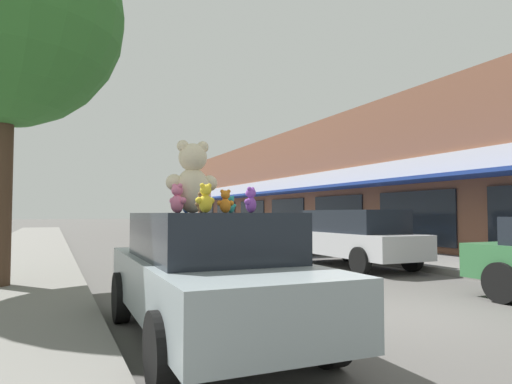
# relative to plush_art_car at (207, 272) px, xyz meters

# --- Properties ---
(ground_plane) EXTENTS (260.00, 260.00, 0.00)m
(ground_plane) POSITION_rel_plush_art_car_xyz_m (3.11, 0.22, -0.84)
(ground_plane) COLOR #514F4C
(storefront_row) EXTENTS (12.89, 40.57, 6.34)m
(storefront_row) POSITION_rel_plush_art_car_xyz_m (16.25, 15.29, 2.33)
(storefront_row) COLOR brown
(storefront_row) RESTS_ON ground_plane
(plush_art_car) EXTENTS (1.97, 4.57, 1.57)m
(plush_art_car) POSITION_rel_plush_art_car_xyz_m (0.00, 0.00, 0.00)
(plush_art_car) COLOR #8C999E
(plush_art_car) RESTS_ON ground_plane
(teddy_bear_giant) EXTENTS (0.70, 0.43, 0.96)m
(teddy_bear_giant) POSITION_rel_plush_art_car_xyz_m (-0.08, 0.39, 1.20)
(teddy_bear_giant) COLOR beige
(teddy_bear_giant) RESTS_ON plush_art_car
(teddy_bear_teal) EXTENTS (0.19, 0.12, 0.25)m
(teddy_bear_teal) POSITION_rel_plush_art_car_xyz_m (0.55, 0.62, 0.86)
(teddy_bear_teal) COLOR teal
(teddy_bear_teal) RESTS_ON plush_art_car
(teddy_bear_purple) EXTENTS (0.19, 0.18, 0.27)m
(teddy_bear_purple) POSITION_rel_plush_art_car_xyz_m (0.15, -1.02, 0.87)
(teddy_bear_purple) COLOR purple
(teddy_bear_purple) RESTS_ON plush_art_car
(teddy_bear_orange) EXTENTS (0.24, 0.18, 0.31)m
(teddy_bear_orange) POSITION_rel_plush_art_car_xyz_m (0.32, 0.23, 0.89)
(teddy_bear_orange) COLOR orange
(teddy_bear_orange) RESTS_ON plush_art_car
(teddy_bear_blue) EXTENTS (0.16, 0.12, 0.22)m
(teddy_bear_blue) POSITION_rel_plush_art_car_xyz_m (-0.01, 0.96, 0.84)
(teddy_bear_blue) COLOR blue
(teddy_bear_blue) RESTS_ON plush_art_car
(teddy_bear_black) EXTENTS (0.21, 0.13, 0.28)m
(teddy_bear_black) POSITION_rel_plush_art_car_xyz_m (-0.09, 1.12, 0.87)
(teddy_bear_black) COLOR black
(teddy_bear_black) RESTS_ON plush_art_car
(teddy_bear_brown) EXTENTS (0.17, 0.13, 0.23)m
(teddy_bear_brown) POSITION_rel_plush_art_car_xyz_m (-0.23, -0.48, 0.85)
(teddy_bear_brown) COLOR olive
(teddy_bear_brown) RESTS_ON plush_art_car
(teddy_bear_pink) EXTENTS (0.22, 0.28, 0.37)m
(teddy_bear_pink) POSITION_rel_plush_art_car_xyz_m (-0.33, 0.23, 0.92)
(teddy_bear_pink) COLOR pink
(teddy_bear_pink) RESTS_ON plush_art_car
(teddy_bear_yellow) EXTENTS (0.23, 0.16, 0.31)m
(teddy_bear_yellow) POSITION_rel_plush_art_car_xyz_m (-0.32, -0.92, 0.88)
(teddy_bear_yellow) COLOR yellow
(teddy_bear_yellow) RESTS_ON plush_art_car
(parked_car_far_center) EXTENTS (1.90, 4.68, 1.66)m
(parked_car_far_center) POSITION_rel_plush_art_car_xyz_m (6.27, 5.59, 0.07)
(parked_car_far_center) COLOR #B7B7BC
(parked_car_far_center) RESTS_ON ground_plane
(parked_car_far_right) EXTENTS (1.96, 4.12, 1.58)m
(parked_car_far_right) POSITION_rel_plush_art_car_xyz_m (6.27, 10.93, 0.02)
(parked_car_far_right) COLOR #1E4793
(parked_car_far_right) RESTS_ON ground_plane
(street_tree) EXTENTS (4.65, 4.65, 7.79)m
(street_tree) POSITION_rel_plush_art_car_xyz_m (-2.72, 4.77, 4.76)
(street_tree) COLOR #473323
(street_tree) RESTS_ON sidewalk_near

